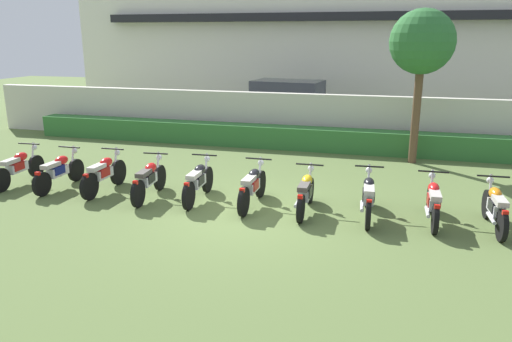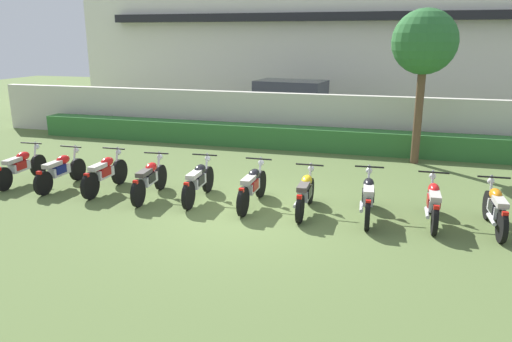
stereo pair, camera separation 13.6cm
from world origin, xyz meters
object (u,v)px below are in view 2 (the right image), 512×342
motorcycle_in_row_7 (368,197)px  motorcycle_in_row_9 (495,208)px  motorcycle_in_row_5 (252,186)px  tree_near_inspector (425,44)px  motorcycle_in_row_1 (60,170)px  motorcycle_in_row_8 (433,202)px  parked_car (294,105)px  motorcycle_in_row_0 (20,166)px  motorcycle_in_row_4 (198,181)px  motorcycle_in_row_3 (149,179)px  motorcycle_in_row_2 (105,173)px  motorcycle_in_row_6 (305,193)px

motorcycle_in_row_7 → motorcycle_in_row_9: (2.38, -0.00, -0.01)m
motorcycle_in_row_5 → motorcycle_in_row_7: size_ratio=0.99×
tree_near_inspector → motorcycle_in_row_1: tree_near_inspector is taller
motorcycle_in_row_5 → motorcycle_in_row_8: 3.73m
parked_car → motorcycle_in_row_5: parked_car is taller
motorcycle_in_row_0 → motorcycle_in_row_9: (10.96, -0.07, 0.00)m
motorcycle_in_row_5 → motorcycle_in_row_4: bearing=88.4°
motorcycle_in_row_9 → motorcycle_in_row_3: bearing=88.0°
motorcycle_in_row_5 → motorcycle_in_row_3: bearing=92.8°
motorcycle_in_row_2 → motorcycle_in_row_8: motorcycle_in_row_2 is taller
parked_car → motorcycle_in_row_1: bearing=-104.4°
motorcycle_in_row_6 → motorcycle_in_row_1: bearing=88.6°
tree_near_inspector → motorcycle_in_row_5: bearing=-125.2°
parked_car → motorcycle_in_row_1: (-3.79, -9.66, -0.50)m
motorcycle_in_row_5 → parked_car: bearing=7.1°
parked_car → motorcycle_in_row_0: size_ratio=2.44×
motorcycle_in_row_1 → motorcycle_in_row_9: 9.75m
parked_car → tree_near_inspector: bearing=-38.5°
tree_near_inspector → motorcycle_in_row_4: bearing=-134.2°
motorcycle_in_row_4 → motorcycle_in_row_7: 3.75m
parked_car → motorcycle_in_row_4: 9.63m
motorcycle_in_row_1 → motorcycle_in_row_4: 3.62m
motorcycle_in_row_1 → motorcycle_in_row_0: bearing=88.7°
parked_car → motorcycle_in_row_4: bearing=-84.0°
motorcycle_in_row_0 → motorcycle_in_row_1: size_ratio=1.03×
motorcycle_in_row_1 → motorcycle_in_row_2: size_ratio=0.99×
motorcycle_in_row_4 → motorcycle_in_row_2: bearing=87.7°
parked_car → motorcycle_in_row_9: bearing=-51.4°
motorcycle_in_row_3 → motorcycle_in_row_8: 6.16m
motorcycle_in_row_9 → motorcycle_in_row_1: bearing=87.2°
tree_near_inspector → motorcycle_in_row_4: (-4.78, -4.92, -2.95)m
parked_car → motorcycle_in_row_6: parked_car is taller
motorcycle_in_row_6 → motorcycle_in_row_8: size_ratio=1.00×
motorcycle_in_row_9 → motorcycle_in_row_8: bearing=84.6°
parked_car → motorcycle_in_row_4: size_ratio=2.47×
motorcycle_in_row_6 → motorcycle_in_row_2: bearing=88.0°
motorcycle_in_row_5 → motorcycle_in_row_7: 2.47m
motorcycle_in_row_0 → motorcycle_in_row_7: bearing=-94.0°
tree_near_inspector → motorcycle_in_row_7: 5.89m
motorcycle_in_row_1 → motorcycle_in_row_8: 8.63m
motorcycle_in_row_0 → motorcycle_in_row_4: size_ratio=1.01×
motorcycle_in_row_2 → motorcycle_in_row_9: (8.53, -0.07, -0.01)m
motorcycle_in_row_3 → motorcycle_in_row_4: size_ratio=1.00×
tree_near_inspector → motorcycle_in_row_3: bearing=-139.5°
motorcycle_in_row_2 → motorcycle_in_row_6: size_ratio=1.03×
motorcycle_in_row_7 → motorcycle_in_row_8: 1.26m
tree_near_inspector → motorcycle_in_row_7: size_ratio=2.22×
motorcycle_in_row_5 → motorcycle_in_row_9: bearing=-89.9°
motorcycle_in_row_0 → tree_near_inspector: bearing=-66.4°
tree_near_inspector → motorcycle_in_row_7: tree_near_inspector is taller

